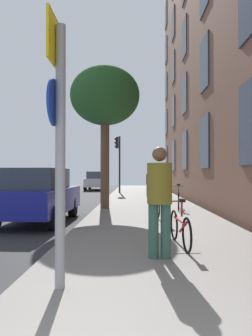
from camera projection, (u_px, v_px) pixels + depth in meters
ground_plane at (76, 202)px, 15.97m from camera, size 41.80×41.80×0.00m
road_asphalt at (35, 202)px, 16.02m from camera, size 7.00×38.00×0.01m
sidewalk at (145, 201)px, 15.89m from camera, size 4.20×38.00×0.12m
sign_post at (58, 129)px, 3.76m from camera, size 0.16×0.60×3.26m
traffic_light at (118, 154)px, 22.13m from camera, size 0.43×0.24×3.97m
tree_near at (105, 97)px, 12.31m from camera, size 2.71×2.71×5.56m
bicycle_0 at (180, 227)px, 5.88m from camera, size 0.42×1.67×0.90m
bicycle_1 at (162, 209)px, 8.88m from camera, size 0.42×1.71×0.92m
bicycle_2 at (179, 199)px, 11.86m from camera, size 0.43×1.66×0.97m
bicycle_3 at (152, 195)px, 14.88m from camera, size 0.42×1.70×0.90m
bicycle_4 at (154, 191)px, 17.87m from camera, size 0.50×1.64×0.93m
pedestrian_0 at (160, 194)px, 5.06m from camera, size 0.44×0.44×1.79m
pedestrian_1 at (153, 180)px, 15.81m from camera, size 0.56×0.56×1.81m
pedestrian_2 at (149, 182)px, 18.41m from camera, size 0.48×0.48×1.53m
car_0 at (38, 195)px, 9.36m from camera, size 1.84×3.98×1.62m
car_1 at (96, 181)px, 27.76m from camera, size 1.86×4.45×1.62m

